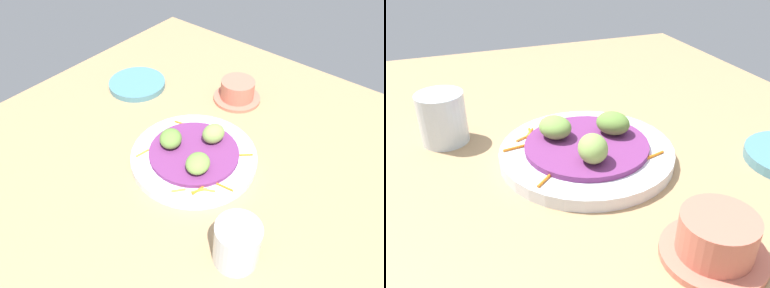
# 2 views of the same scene
# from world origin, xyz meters

# --- Properties ---
(table_surface) EXTENTS (1.10, 1.10, 0.02)m
(table_surface) POSITION_xyz_m (0.00, 0.00, 0.01)
(table_surface) COLOR tan
(table_surface) RESTS_ON ground
(main_plate) EXTENTS (0.26, 0.26, 0.02)m
(main_plate) POSITION_xyz_m (-0.06, -0.06, 0.03)
(main_plate) COLOR silver
(main_plate) RESTS_ON table_surface
(cabbage_bed) EXTENTS (0.18, 0.18, 0.01)m
(cabbage_bed) POSITION_xyz_m (-0.06, -0.06, 0.04)
(cabbage_bed) COLOR #702D6B
(cabbage_bed) RESTS_ON main_plate
(carrot_garnish) EXTENTS (0.18, 0.22, 0.00)m
(carrot_garnish) POSITION_xyz_m (-0.03, -0.02, 0.04)
(carrot_garnish) COLOR orange
(carrot_garnish) RESTS_ON main_plate
(guac_scoop_left) EXTENTS (0.07, 0.07, 0.03)m
(guac_scoop_left) POSITION_xyz_m (-0.04, -0.10, 0.06)
(guac_scoop_left) COLOR olive
(guac_scoop_left) RESTS_ON cabbage_bed
(guac_scoop_center) EXTENTS (0.07, 0.06, 0.03)m
(guac_scoop_center) POSITION_xyz_m (-0.03, -0.02, 0.06)
(guac_scoop_center) COLOR #759E47
(guac_scoop_center) RESTS_ON cabbage_bed
(guac_scoop_right) EXTENTS (0.06, 0.05, 0.04)m
(guac_scoop_right) POSITION_xyz_m (-0.11, -0.04, 0.07)
(guac_scoop_right) COLOR #84A851
(guac_scoop_right) RESTS_ON cabbage_bed
(terracotta_bowl) EXTENTS (0.12, 0.12, 0.05)m
(terracotta_bowl) POSITION_xyz_m (-0.29, -0.11, 0.04)
(terracotta_bowl) COLOR #C66B56
(terracotta_bowl) RESTS_ON table_surface
(water_glass) EXTENTS (0.07, 0.07, 0.08)m
(water_glass) POSITION_xyz_m (0.07, 0.14, 0.06)
(water_glass) COLOR silver
(water_glass) RESTS_ON table_surface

